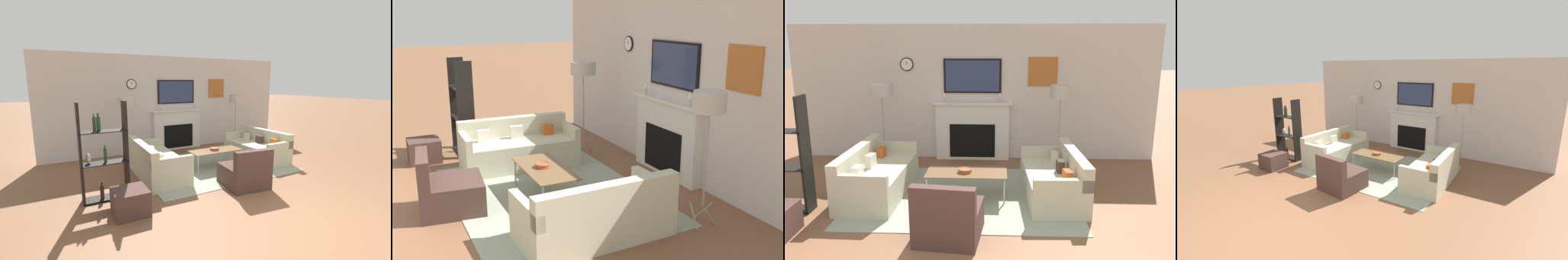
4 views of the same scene
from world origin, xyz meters
The scene contains 12 objects.
ground_plane centered at (0.00, 0.00, 0.00)m, with size 60.00×60.00×0.00m, color brown.
fireplace_wall centered at (0.00, 5.04, 1.23)m, with size 7.35×0.28×2.70m.
area_rug centered at (0.00, 3.02, 0.01)m, with size 3.40×2.53×0.01m.
couch_left centered at (-1.39, 3.02, 0.28)m, with size 0.87×1.84×0.76m.
couch_right centered at (1.39, 3.02, 0.27)m, with size 0.87×1.73×0.74m.
armchair centered at (-0.09, 1.67, 0.26)m, with size 0.84×0.85×0.78m.
coffee_table centered at (0.04, 2.93, 0.40)m, with size 1.23×0.56×0.42m.
decorative_bowl centered at (0.01, 2.91, 0.45)m, with size 0.21×0.21×0.06m.
floor_lamp_left centered at (-1.64, 4.31, 1.48)m, with size 0.44×0.44×1.62m.
floor_lamp_right centered at (1.64, 4.31, 1.46)m, with size 0.37×0.37×1.61m.
shelf_unit centered at (-2.52, 2.36, 0.79)m, with size 0.76×0.28×1.67m.
ottoman centered at (-2.28, 1.65, 0.19)m, with size 0.51×0.51×0.39m.
Camera 4 is at (3.21, -2.17, 2.49)m, focal length 24.00 mm.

